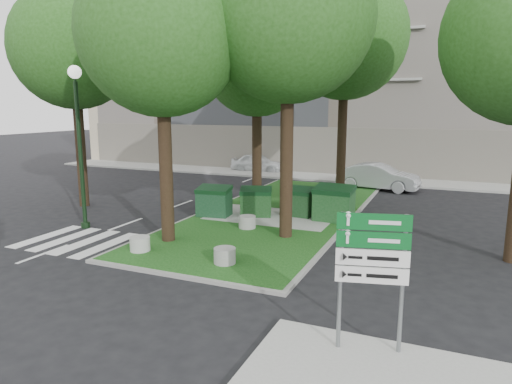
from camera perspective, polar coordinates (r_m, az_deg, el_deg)
The scene contains 22 objects.
ground at distance 13.11m, azimuth -11.50°, elevation -10.03°, with size 120.00×120.00×0.00m, color black.
median_island at distance 19.72m, azimuth 2.99°, elevation -2.60°, with size 6.00×16.00×0.12m, color #144112.
median_kerb at distance 19.72m, azimuth 2.99°, elevation -2.63°, with size 6.30×16.30×0.10m, color gray.
building_sidewalk at distance 29.74m, azimuth 9.08°, elevation 1.80°, with size 42.00×3.00×0.12m, color #999993.
zebra_crossing at distance 16.47m, azimuth -19.38°, elevation -6.09°, with size 5.00×3.00×0.01m, color silver.
apartment_building at distance 36.88m, azimuth 12.43°, elevation 15.76°, with size 41.00×12.00×16.00m, color beige.
tree_median_near_left at distance 15.43m, azimuth -11.46°, elevation 20.67°, with size 5.20×5.20×10.53m.
tree_median_mid at distance 20.83m, azimuth 0.42°, elevation 17.28°, with size 4.80×4.80×9.99m.
tree_median_far at distance 22.91m, azimuth 11.42°, elevation 19.87°, with size 5.80×5.80×11.93m.
tree_street_left at distance 22.54m, azimuth -21.68°, elevation 17.78°, with size 5.40×5.40×11.00m.
dumpster_a at distance 18.88m, azimuth -5.26°, elevation -1.17°, with size 1.46×1.11×1.26m.
dumpster_b at distance 18.78m, azimuth -0.01°, elevation -1.27°, with size 1.52×1.28×1.20m.
dumpster_c at distance 18.91m, azimuth 5.33°, elevation -1.24°, with size 1.39×1.05×1.20m.
dumpster_d at distance 18.25m, azimuth 9.70°, elevation -1.44°, with size 1.58×1.15×1.42m.
bollard_left at distance 14.83m, azimuth -14.31°, elevation -6.29°, with size 0.63×0.63×0.45m, color #ADADA7.
bollard_right at distance 13.30m, azimuth -3.93°, elevation -7.94°, with size 0.63×0.63×0.45m, color gray.
bollard_mid at distance 17.00m, azimuth -1.11°, elevation -3.76°, with size 0.64×0.64×0.45m, color gray.
litter_bin at distance 20.51m, azimuth 11.74°, elevation -1.07°, with size 0.42×0.42×0.74m, color #B8C417.
street_lamp at distance 18.16m, azimuth -21.30°, elevation 7.47°, with size 0.48×0.48×6.04m.
directional_sign at distance 8.56m, azimuth 14.31°, elevation -8.31°, with size 1.28×0.36×2.61m.
car_white at distance 32.29m, azimuth 0.24°, elevation 3.68°, with size 1.53×3.79×1.29m, color silver.
car_silver at distance 26.19m, azimuth 15.02°, elevation 1.86°, with size 1.55×4.44×1.46m, color #A6AAAE.
Camera 1 is at (7.08, -10.03, 4.59)m, focal length 32.00 mm.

